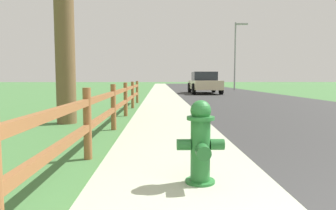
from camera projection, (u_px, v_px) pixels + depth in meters
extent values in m
plane|color=#41733B|center=(174.00, 91.00, 26.20)|extent=(120.00, 120.00, 0.00)
cube|color=#333333|center=(210.00, 90.00, 28.30)|extent=(7.00, 66.00, 0.01)
cube|color=#A9B197|center=(140.00, 90.00, 28.11)|extent=(6.00, 66.00, 0.01)
cube|color=#41733B|center=(123.00, 90.00, 28.06)|extent=(5.00, 66.00, 0.00)
cylinder|color=#287233|center=(200.00, 150.00, 3.22)|extent=(0.21, 0.21, 0.71)
cylinder|color=#287233|center=(200.00, 181.00, 3.24)|extent=(0.31, 0.31, 0.03)
cylinder|color=#287233|center=(201.00, 118.00, 3.19)|extent=(0.29, 0.29, 0.03)
sphere|color=#287233|center=(201.00, 111.00, 3.18)|extent=(0.22, 0.22, 0.22)
cube|color=#22612B|center=(201.00, 104.00, 3.17)|extent=(0.04, 0.04, 0.04)
cylinder|color=#22612B|center=(184.00, 145.00, 3.21)|extent=(0.15, 0.12, 0.12)
cylinder|color=#22612B|center=(217.00, 144.00, 3.22)|extent=(0.15, 0.12, 0.12)
cylinder|color=#22612B|center=(203.00, 152.00, 3.02)|extent=(0.15, 0.17, 0.15)
cylinder|color=brown|center=(87.00, 124.00, 4.12)|extent=(0.11, 0.11, 0.98)
cylinder|color=brown|center=(113.00, 107.00, 6.48)|extent=(0.11, 0.11, 0.98)
cylinder|color=brown|center=(126.00, 100.00, 8.83)|extent=(0.11, 0.11, 0.98)
cylinder|color=brown|center=(133.00, 95.00, 11.18)|extent=(0.11, 0.11, 0.98)
cylinder|color=brown|center=(137.00, 92.00, 13.54)|extent=(0.11, 0.11, 0.98)
cube|color=brown|center=(120.00, 105.00, 7.66)|extent=(0.07, 11.82, 0.09)
cube|color=brown|center=(120.00, 91.00, 7.63)|extent=(0.07, 11.82, 0.09)
cylinder|color=brown|center=(64.00, 11.00, 7.25)|extent=(0.46, 0.46, 5.37)
cube|color=#C6B793|center=(204.00, 85.00, 22.14)|extent=(1.88, 4.82, 0.62)
cube|color=#1E232B|center=(204.00, 76.00, 22.25)|extent=(1.65, 2.07, 0.62)
cylinder|color=black|center=(190.00, 88.00, 23.63)|extent=(0.22, 0.75, 0.75)
cylinder|color=black|center=(214.00, 88.00, 23.67)|extent=(0.22, 0.75, 0.75)
cylinder|color=black|center=(194.00, 89.00, 20.66)|extent=(0.22, 0.75, 0.75)
cylinder|color=black|center=(221.00, 89.00, 20.70)|extent=(0.22, 0.75, 0.75)
cylinder|color=gray|center=(235.00, 57.00, 27.86)|extent=(0.14, 0.14, 6.12)
cube|color=#999999|center=(242.00, 24.00, 27.62)|extent=(1.10, 0.20, 0.14)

